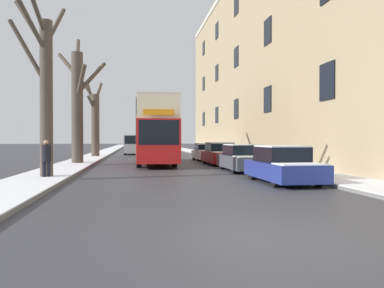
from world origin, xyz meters
name	(u,v)px	position (x,y,z in m)	size (l,w,h in m)	color
ground_plane	(257,238)	(0.00, 0.00, 0.00)	(320.00, 320.00, 0.00)	#38383D
sidewalk_left	(109,150)	(-5.96, 53.00, 0.08)	(2.40, 130.00, 0.16)	slate
sidewalk_right	(186,150)	(5.96, 53.00, 0.08)	(2.40, 130.00, 0.16)	slate
terrace_facade_right	(283,62)	(11.66, 27.16, 8.91)	(9.10, 46.56, 17.82)	tan
bare_tree_left_0	(44,85)	(-5.80, 10.19, 3.95)	(2.18, 3.25, 8.16)	#4C4238
bare_tree_left_1	(78,102)	(-5.84, 19.77, 4.19)	(3.43, 3.82, 8.96)	#4C4238
bare_tree_left_2	(95,121)	(-5.81, 30.24, 3.52)	(2.39, 2.05, 7.94)	#4C4238
double_decker_bus	(154,129)	(-0.74, 19.99, 2.45)	(2.51, 10.92, 4.33)	red
parked_car_0	(283,166)	(3.67, 7.84, 0.67)	(1.86, 4.32, 1.45)	navy
parked_car_1	(242,159)	(3.67, 13.39, 0.67)	(1.84, 4.56, 1.44)	#474C56
parked_car_2	(220,154)	(3.67, 18.73, 0.70)	(1.87, 4.46, 1.51)	maroon
parked_car_3	(206,152)	(3.67, 23.83, 0.65)	(1.81, 4.01, 1.41)	silver
oncoming_van	(133,144)	(-2.26, 37.45, 1.21)	(2.01, 5.05, 2.24)	#9EA3AD
pedestrian_left_sidewalk	(46,158)	(-5.68, 10.04, 0.93)	(0.37, 0.37, 1.69)	black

